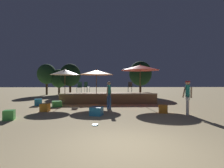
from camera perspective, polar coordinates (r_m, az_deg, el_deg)
ground_plane at (r=4.83m, az=4.43°, el=-19.94°), size 120.00×120.00×0.00m
wooden_deck at (r=14.97m, az=-1.22°, el=-4.52°), size 7.65×2.80×0.85m
patio_umbrella_0 at (r=14.10m, az=-15.13°, el=3.74°), size 2.22×2.22×2.79m
patio_umbrella_1 at (r=13.90m, az=9.16°, el=5.28°), size 2.97×2.97×3.14m
patio_umbrella_2 at (r=13.89m, az=-5.12°, el=3.78°), size 2.67×2.67×2.76m
cube_seat_0 at (r=9.11m, az=-5.10°, el=-8.83°), size 0.72×0.72×0.43m
cube_seat_1 at (r=12.85m, az=-17.55°, el=-6.20°), size 0.82×0.82×0.40m
cube_seat_2 at (r=14.01m, az=-22.95°, el=-5.50°), size 0.65×0.65×0.48m
cube_seat_3 at (r=10.18m, az=16.30°, el=-7.77°), size 0.55×0.55×0.46m
cube_seat_4 at (r=9.25m, az=-30.55°, el=-8.72°), size 0.54×0.54×0.44m
cube_seat_5 at (r=11.04m, az=-21.04°, el=-7.16°), size 0.52×0.52×0.46m
person_0 at (r=9.95m, az=23.47°, el=-3.43°), size 0.44×0.34×1.78m
person_1 at (r=11.11m, az=-0.98°, el=-3.31°), size 0.37×0.46×1.75m
bistro_chair_0 at (r=15.26m, az=-8.34°, el=-0.65°), size 0.48×0.48×0.90m
bistro_chair_1 at (r=15.39m, az=5.93°, el=-0.64°), size 0.43×0.43×0.90m
bistro_chair_2 at (r=14.33m, az=-10.61°, el=-0.72°), size 0.42×0.42×0.90m
frisbee_disc at (r=7.10m, az=-5.56°, el=-13.13°), size 0.24×0.24×0.03m
background_tree_0 at (r=23.36m, az=-13.49°, el=2.86°), size 2.67×2.67×4.15m
background_tree_1 at (r=26.05m, az=-20.56°, el=3.04°), size 2.54×2.54×4.29m
background_tree_2 at (r=22.61m, az=9.24°, el=3.39°), size 2.85×2.85×4.43m
background_tree_3 at (r=26.01m, az=-16.91°, el=1.69°), size 2.37×2.37×3.58m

